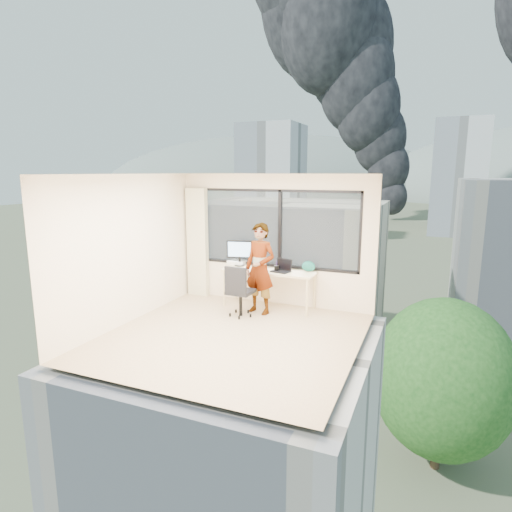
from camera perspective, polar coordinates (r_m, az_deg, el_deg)
The scene contains 25 objects.
floor at distance 7.10m, azimuth -3.16°, elevation -10.60°, with size 4.00×4.00×0.01m, color tan.
ceiling at distance 6.60m, azimuth -3.41°, elevation 10.86°, with size 4.00×4.00×0.01m, color white.
wall_front at distance 5.06m, azimuth -13.25°, elevation -4.42°, with size 4.00×0.01×2.60m, color #F7E2BF.
wall_left at distance 7.80m, azimuth -16.62°, elevation 0.86°, with size 0.01×4.00×2.60m, color #F7E2BF.
wall_right at distance 6.14m, azimuth 13.76°, elevation -1.69°, with size 0.01×4.00×2.60m, color #F7E2BF.
window_wall at distance 8.50m, azimuth 2.92°, elevation 3.66°, with size 3.30×0.16×1.55m, color black, non-canonical shape.
curtain at distance 9.19m, azimuth -7.81°, elevation 1.78°, with size 0.45×0.14×2.30m, color beige.
desk at distance 8.43m, azimuth 1.73°, elevation -4.37°, with size 1.80×0.60×0.75m, color beige.
chair at distance 7.89m, azimuth -2.07°, elevation -4.56°, with size 0.50×0.50×0.99m, color black, non-canonical shape.
person at distance 7.98m, azimuth 0.54°, elevation -1.69°, with size 0.63×0.41×1.72m, color #2D2D33.
monitor at distance 8.68m, azimuth -2.21°, elevation 0.42°, with size 0.53×0.11×0.53m, color black, non-canonical shape.
game_console at distance 8.85m, azimuth -2.53°, elevation -0.86°, with size 0.33×0.28×0.08m, color white.
laptop at distance 8.17m, azimuth 3.31°, elevation -1.38°, with size 0.34×0.36×0.22m, color black, non-canonical shape.
cellphone at distance 8.22m, azimuth 1.29°, elevation -2.04°, with size 0.10×0.05×0.01m, color black.
pen_cup at distance 8.23m, azimuth 2.73°, elevation -1.66°, with size 0.09×0.09×0.11m, color black.
handbag at distance 8.26m, azimuth 7.02°, elevation -1.37°, with size 0.26×0.13×0.20m, color #0C4B3D.
exterior_ground at distance 127.06m, azimuth 21.18°, elevation 2.90°, with size 400.00×400.00×0.04m, color #515B3D.
near_bldg_a at distance 39.05m, azimuth 4.22°, elevation -3.13°, with size 16.00×12.00×14.00m, color beige.
far_tower_a at distance 107.84m, azimuth 2.11°, elevation 9.77°, with size 14.00×14.00×28.00m, color silver.
far_tower_b at distance 126.04m, azimuth 25.34°, elevation 9.38°, with size 13.00×13.00×30.00m, color silver.
far_tower_d at distance 168.23m, azimuth 0.70°, elevation 9.26°, with size 16.00×14.00×22.00m, color silver.
hill_a at distance 348.73m, azimuth 2.02°, elevation 8.44°, with size 288.00×216.00×90.00m, color slate.
tree_a at distance 36.01m, azimuth -10.84°, elevation -9.57°, with size 7.00×7.00×8.00m, color #1D4C19, non-canonical shape.
tree_b at distance 26.85m, azimuth 23.46°, elevation -16.67°, with size 7.60×7.60×9.00m, color #1D4C19, non-canonical shape.
smoke_plume_a at distance 160.63m, azimuth 19.12°, elevation 23.69°, with size 40.00×24.00×90.00m, color black, non-canonical shape.
Camera 1 is at (2.89, -5.93, 2.63)m, focal length 29.97 mm.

